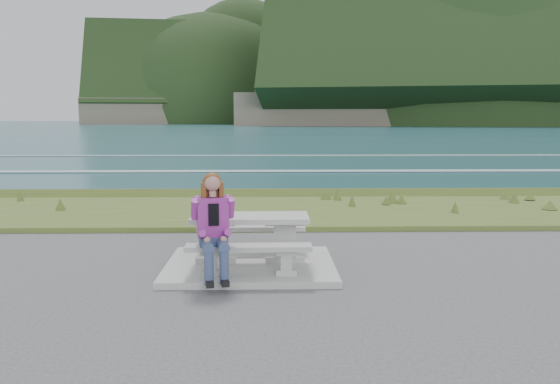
{
  "coord_description": "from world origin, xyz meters",
  "views": [
    {
      "loc": [
        0.28,
        -8.3,
        2.34
      ],
      "look_at": [
        0.49,
        1.2,
        1.05
      ],
      "focal_mm": 35.0,
      "sensor_mm": 36.0,
      "label": 1
    }
  ],
  "objects_px": {
    "bench_seaward": "(252,231)",
    "seated_woman": "(214,241)",
    "picnic_table": "(250,226)",
    "bench_landward": "(249,252)"
  },
  "relations": [
    {
      "from": "picnic_table",
      "to": "bench_seaward",
      "type": "relative_size",
      "value": 1.0
    },
    {
      "from": "picnic_table",
      "to": "bench_landward",
      "type": "height_order",
      "value": "picnic_table"
    },
    {
      "from": "bench_landward",
      "to": "bench_seaward",
      "type": "bearing_deg",
      "value": 90.0
    },
    {
      "from": "bench_landward",
      "to": "seated_woman",
      "type": "xyz_separation_m",
      "value": [
        -0.47,
        -0.14,
        0.2
      ]
    },
    {
      "from": "seated_woman",
      "to": "bench_seaward",
      "type": "bearing_deg",
      "value": 61.75
    },
    {
      "from": "bench_seaward",
      "to": "seated_woman",
      "type": "bearing_deg",
      "value": -107.12
    },
    {
      "from": "bench_seaward",
      "to": "seated_woman",
      "type": "relative_size",
      "value": 1.22
    },
    {
      "from": "bench_landward",
      "to": "seated_woman",
      "type": "height_order",
      "value": "seated_woman"
    },
    {
      "from": "picnic_table",
      "to": "bench_seaward",
      "type": "bearing_deg",
      "value": 90.0
    },
    {
      "from": "bench_seaward",
      "to": "seated_woman",
      "type": "distance_m",
      "value": 1.62
    }
  ]
}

